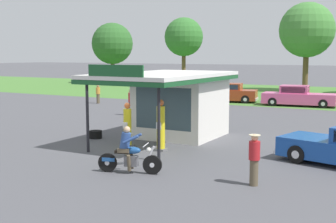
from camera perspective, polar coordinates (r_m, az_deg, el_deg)
ground_plane at (r=19.07m, az=-5.75°, el=-4.81°), size 300.00×300.00×0.00m
grass_verge_strip at (r=46.74m, az=15.55°, el=2.07°), size 120.00×24.00×0.01m
service_station_kiosk at (r=21.59m, az=1.17°, el=1.47°), size 4.21×7.51×3.55m
gas_pump_nearside at (r=19.55m, az=-5.07°, el=-1.90°), size 0.44×0.44×1.91m
gas_pump_offside at (r=18.68m, az=-0.90°, el=-1.99°), size 0.44×0.44×2.11m
motorcycle_with_rider at (r=15.31m, az=-4.94°, el=-5.28°), size 2.12×0.88×1.58m
parked_car_back_row_left at (r=36.28m, az=15.89°, el=1.77°), size 5.73×2.46×1.57m
parked_car_second_row_spare at (r=38.30m, az=7.35°, el=2.27°), size 5.34×2.80×1.54m
bystander_standing_back_lot at (r=14.03m, az=10.70°, el=-5.75°), size 0.35×0.35×1.58m
bystander_admiring_sedan at (r=29.60m, az=-4.64°, el=1.26°), size 0.34×0.34×1.72m
bystander_leaning_by_kiosk at (r=37.15m, az=-8.71°, el=2.20°), size 0.34×0.34×1.50m
tree_oak_distant_spare at (r=54.53m, az=2.10°, el=9.18°), size 4.54×4.54×8.22m
tree_oak_far_left at (r=50.91m, az=16.93°, el=9.67°), size 5.78×5.78×9.36m
tree_oak_far_right at (r=62.65m, az=-6.96°, el=8.39°), size 5.54×5.54×8.13m
spare_tire_stack at (r=21.86m, az=-9.01°, el=-2.84°), size 0.60×0.60×0.36m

